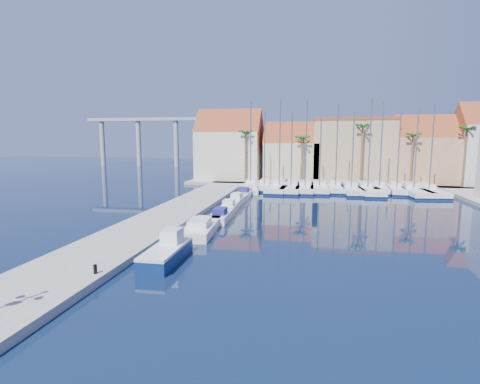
# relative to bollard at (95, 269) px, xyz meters

# --- Properties ---
(ground) EXTENTS (260.00, 260.00, 0.00)m
(ground) POSITION_rel_bollard_xyz_m (6.60, 5.30, -0.77)
(ground) COLOR black
(ground) RESTS_ON ground
(quay_west) EXTENTS (6.00, 77.00, 0.50)m
(quay_west) POSITION_rel_bollard_xyz_m (-2.40, 18.80, -0.52)
(quay_west) COLOR gray
(quay_west) RESTS_ON ground
(shore_north) EXTENTS (54.00, 16.00, 0.50)m
(shore_north) POSITION_rel_bollard_xyz_m (16.60, 53.30, -0.52)
(shore_north) COLOR gray
(shore_north) RESTS_ON ground
(bollard) EXTENTS (0.22, 0.22, 0.55)m
(bollard) POSITION_rel_bollard_xyz_m (0.00, 0.00, 0.00)
(bollard) COLOR black
(bollard) RESTS_ON quay_west
(fishing_boat) EXTENTS (2.01, 5.82, 2.03)m
(fishing_boat) POSITION_rel_bollard_xyz_m (2.73, 4.37, -0.10)
(fishing_boat) COLOR navy
(fishing_boat) RESTS_ON ground
(motorboat_west_0) EXTENTS (2.97, 7.65, 1.40)m
(motorboat_west_0) POSITION_rel_bollard_xyz_m (2.78, 12.26, -0.27)
(motorboat_west_0) COLOR white
(motorboat_west_0) RESTS_ON ground
(motorboat_west_1) EXTENTS (1.90, 5.45, 1.40)m
(motorboat_west_1) POSITION_rel_bollard_xyz_m (3.30, 17.52, -0.27)
(motorboat_west_1) COLOR white
(motorboat_west_1) RESTS_ON ground
(motorboat_west_2) EXTENTS (1.95, 5.36, 1.40)m
(motorboat_west_2) POSITION_rel_bollard_xyz_m (3.07, 22.54, -0.27)
(motorboat_west_2) COLOR white
(motorboat_west_2) RESTS_ON ground
(motorboat_west_3) EXTENTS (1.83, 5.26, 1.40)m
(motorboat_west_3) POSITION_rel_bollard_xyz_m (2.96, 27.97, -0.27)
(motorboat_west_3) COLOR white
(motorboat_west_3) RESTS_ON ground
(motorboat_west_4) EXTENTS (2.12, 5.97, 1.40)m
(motorboat_west_4) POSITION_rel_bollard_xyz_m (2.81, 33.70, -0.27)
(motorboat_west_4) COLOR white
(motorboat_west_4) RESTS_ON ground
(motorboat_west_5) EXTENTS (2.32, 5.65, 1.40)m
(motorboat_west_5) POSITION_rel_bollard_xyz_m (3.50, 37.81, -0.27)
(motorboat_west_5) COLOR white
(motorboat_west_5) RESTS_ON ground
(motorboat_west_6) EXTENTS (1.77, 5.12, 1.40)m
(motorboat_west_6) POSITION_rel_bollard_xyz_m (2.78, 42.25, -0.27)
(motorboat_west_6) COLOR white
(motorboat_west_6) RESTS_ON ground
(sailboat_0) EXTENTS (2.35, 8.52, 14.15)m
(sailboat_0) POSITION_rel_bollard_xyz_m (2.46, 42.02, -0.13)
(sailboat_0) COLOR white
(sailboat_0) RESTS_ON ground
(sailboat_1) EXTENTS (2.28, 8.45, 12.55)m
(sailboat_1) POSITION_rel_bollard_xyz_m (4.76, 41.96, -0.16)
(sailboat_1) COLOR white
(sailboat_1) RESTS_ON ground
(sailboat_2) EXTENTS (3.98, 11.64, 14.21)m
(sailboat_2) POSITION_rel_bollard_xyz_m (7.37, 40.79, -0.19)
(sailboat_2) COLOR white
(sailboat_2) RESTS_ON ground
(sailboat_3) EXTENTS (3.08, 11.12, 12.28)m
(sailboat_3) POSITION_rel_bollard_xyz_m (9.18, 40.73, -0.21)
(sailboat_3) COLOR white
(sailboat_3) RESTS_ON ground
(sailboat_4) EXTENTS (2.90, 10.48, 14.10)m
(sailboat_4) POSITION_rel_bollard_xyz_m (11.39, 40.95, -0.18)
(sailboat_4) COLOR white
(sailboat_4) RESTS_ON ground
(sailboat_5) EXTENTS (2.85, 10.70, 11.65)m
(sailboat_5) POSITION_rel_bollard_xyz_m (13.59, 41.50, -0.21)
(sailboat_5) COLOR white
(sailboat_5) RESTS_ON ground
(sailboat_6) EXTENTS (2.51, 9.37, 13.61)m
(sailboat_6) POSITION_rel_bollard_xyz_m (16.10, 41.91, -0.16)
(sailboat_6) COLOR white
(sailboat_6) RESTS_ON ground
(sailboat_7) EXTENTS (3.73, 11.02, 12.30)m
(sailboat_7) POSITION_rel_bollard_xyz_m (18.34, 40.78, -0.20)
(sailboat_7) COLOR white
(sailboat_7) RESTS_ON ground
(sailboat_8) EXTENTS (4.11, 12.09, 14.32)m
(sailboat_8) POSITION_rel_bollard_xyz_m (20.77, 40.85, -0.19)
(sailboat_8) COLOR white
(sailboat_8) RESTS_ON ground
(sailboat_9) EXTENTS (2.81, 8.86, 13.82)m
(sailboat_9) POSITION_rel_bollard_xyz_m (22.76, 42.21, -0.14)
(sailboat_9) COLOR white
(sailboat_9) RESTS_ON ground
(sailboat_10) EXTENTS (2.71, 8.37, 12.16)m
(sailboat_10) POSITION_rel_bollard_xyz_m (25.19, 41.47, -0.16)
(sailboat_10) COLOR white
(sailboat_10) RESTS_ON ground
(sailboat_11) EXTENTS (4.16, 12.25, 12.54)m
(sailboat_11) POSITION_rel_bollard_xyz_m (27.31, 40.82, -0.21)
(sailboat_11) COLOR white
(sailboat_11) RESTS_ON ground
(sailboat_12) EXTENTS (3.71, 11.27, 13.45)m
(sailboat_12) POSITION_rel_bollard_xyz_m (29.42, 40.66, -0.19)
(sailboat_12) COLOR white
(sailboat_12) RESTS_ON ground
(building_0) EXTENTS (12.30, 9.00, 13.50)m
(building_0) POSITION_rel_bollard_xyz_m (-3.40, 52.30, 5.75)
(building_0) COLOR beige
(building_0) RESTS_ON shore_north
(building_1) EXTENTS (10.30, 8.00, 11.00)m
(building_1) POSITION_rel_bollard_xyz_m (8.60, 52.30, 4.52)
(building_1) COLOR beige
(building_1) RESTS_ON shore_north
(building_2) EXTENTS (14.20, 10.20, 11.50)m
(building_2) POSITION_rel_bollard_xyz_m (19.60, 53.30, 5.48)
(building_2) COLOR tan
(building_2) RESTS_ON shore_north
(building_3) EXTENTS (10.30, 8.00, 12.00)m
(building_3) POSITION_rel_bollard_xyz_m (31.60, 52.30, 5.09)
(building_3) COLOR tan
(building_3) RESTS_ON shore_north
(palm_0) EXTENTS (2.60, 2.60, 10.15)m
(palm_0) POSITION_rel_bollard_xyz_m (0.60, 47.30, 8.31)
(palm_0) COLOR brown
(palm_0) RESTS_ON shore_north
(palm_1) EXTENTS (2.60, 2.60, 9.15)m
(palm_1) POSITION_rel_bollard_xyz_m (10.60, 47.30, 7.36)
(palm_1) COLOR brown
(palm_1) RESTS_ON shore_north
(palm_2) EXTENTS (2.60, 2.60, 11.15)m
(palm_2) POSITION_rel_bollard_xyz_m (20.60, 47.30, 9.24)
(palm_2) COLOR brown
(palm_2) RESTS_ON shore_north
(palm_3) EXTENTS (2.60, 2.60, 9.65)m
(palm_3) POSITION_rel_bollard_xyz_m (28.60, 47.30, 7.83)
(palm_3) COLOR brown
(palm_3) RESTS_ON shore_north
(palm_4) EXTENTS (2.60, 2.60, 10.65)m
(palm_4) POSITION_rel_bollard_xyz_m (36.60, 47.30, 8.78)
(palm_4) COLOR brown
(palm_4) RESTS_ON shore_north
(viaduct) EXTENTS (48.00, 2.20, 14.45)m
(viaduct) POSITION_rel_bollard_xyz_m (-32.47, 87.30, 9.47)
(viaduct) COLOR #9E9E99
(viaduct) RESTS_ON ground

